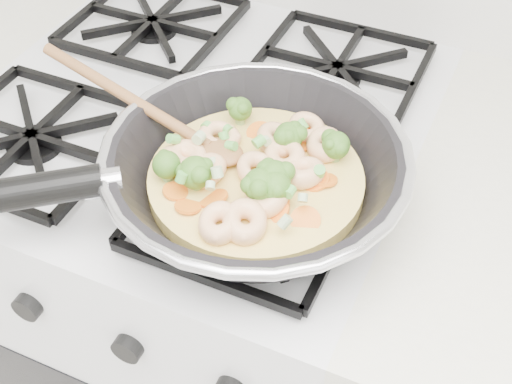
% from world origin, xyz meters
% --- Properties ---
extents(stove, '(0.60, 0.60, 0.92)m').
position_xyz_m(stove, '(0.00, 1.70, 0.46)').
color(stove, white).
rests_on(stove, ground).
extents(skillet, '(0.47, 0.39, 0.10)m').
position_xyz_m(skillet, '(0.15, 1.56, 0.96)').
color(skillet, black).
rests_on(skillet, stove).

